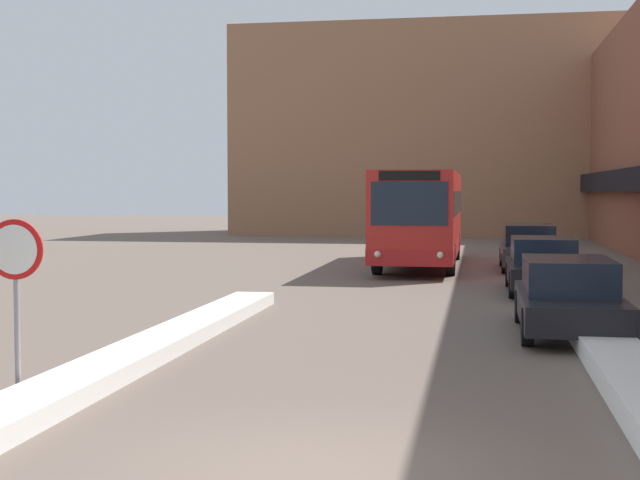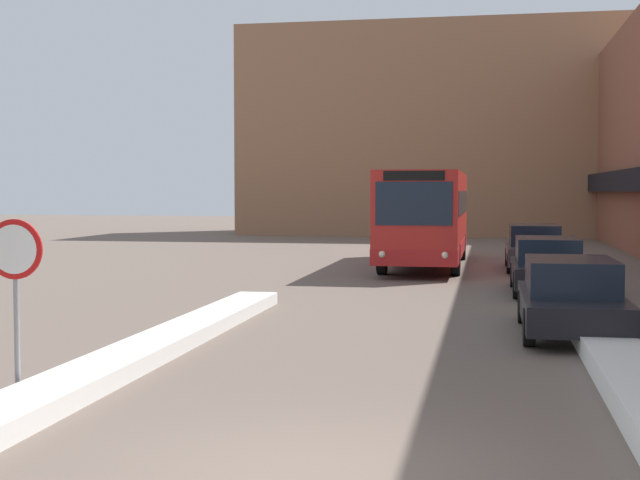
% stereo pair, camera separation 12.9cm
% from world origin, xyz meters
% --- Properties ---
extents(ground_plane, '(160.00, 160.00, 0.00)m').
position_xyz_m(ground_plane, '(0.00, 0.00, 0.00)').
color(ground_plane, '#66564C').
extents(building_backdrop_far, '(26.00, 8.00, 12.31)m').
position_xyz_m(building_backdrop_far, '(0.00, 46.55, 6.15)').
color(building_backdrop_far, '#996B4C').
rests_on(building_backdrop_far, ground_plane).
extents(snow_bank_left, '(0.90, 16.60, 0.27)m').
position_xyz_m(snow_bank_left, '(-3.60, 3.93, 0.13)').
color(snow_bank_left, silver).
rests_on(snow_bank_left, ground_plane).
extents(snow_bank_right, '(0.90, 14.56, 0.33)m').
position_xyz_m(snow_bank_right, '(3.60, 5.04, 0.16)').
color(snow_bank_right, silver).
rests_on(snow_bank_right, ground_plane).
extents(city_bus, '(2.58, 10.54, 3.26)m').
position_xyz_m(city_bus, '(-0.44, 23.12, 1.76)').
color(city_bus, red).
rests_on(city_bus, ground_plane).
extents(parked_car_front, '(1.81, 4.42, 1.40)m').
position_xyz_m(parked_car_front, '(3.20, 8.88, 0.71)').
color(parked_car_front, black).
rests_on(parked_car_front, ground_plane).
extents(parked_car_middle, '(1.80, 4.35, 1.44)m').
position_xyz_m(parked_car_middle, '(3.20, 15.62, 0.73)').
color(parked_car_middle, black).
rests_on(parked_car_middle, ground_plane).
extents(parked_car_back, '(1.83, 4.53, 1.51)m').
position_xyz_m(parked_car_back, '(3.20, 22.40, 0.75)').
color(parked_car_back, '#38383D').
rests_on(parked_car_back, ground_plane).
extents(stop_sign, '(0.76, 0.08, 2.30)m').
position_xyz_m(stop_sign, '(-4.16, 2.28, 1.67)').
color(stop_sign, gray).
rests_on(stop_sign, ground_plane).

